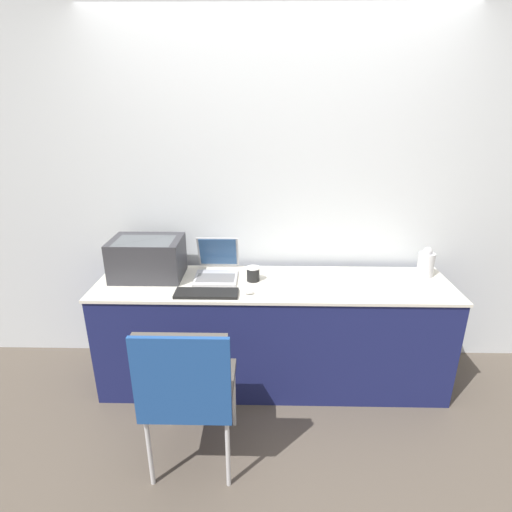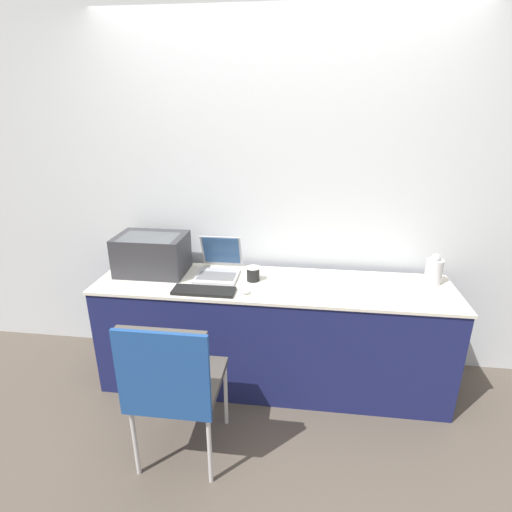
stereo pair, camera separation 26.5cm
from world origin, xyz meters
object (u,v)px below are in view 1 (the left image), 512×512
object	(u,v)px
printer	(147,257)
laptop_left	(217,268)
coffee_cup	(253,274)
external_keyboard	(206,293)
mouse	(249,292)
chair	(187,384)
metal_pitcher	(426,263)

from	to	relation	value
printer	laptop_left	world-z (taller)	printer
coffee_cup	laptop_left	bearing A→B (deg)	163.57
external_keyboard	printer	bearing A→B (deg)	147.71
laptop_left	coffee_cup	world-z (taller)	laptop_left
laptop_left	mouse	xyz separation A→B (m)	(0.24, -0.29, -0.04)
coffee_cup	mouse	xyz separation A→B (m)	(-0.02, -0.21, -0.03)
printer	mouse	world-z (taller)	printer
chair	coffee_cup	bearing A→B (deg)	69.54
external_keyboard	mouse	xyz separation A→B (m)	(0.27, 0.01, 0.01)
coffee_cup	mouse	bearing A→B (deg)	-95.43
printer	external_keyboard	xyz separation A→B (m)	(0.44, -0.28, -0.14)
laptop_left	coffee_cup	size ratio (longest dim) A/B	3.62
coffee_cup	metal_pitcher	xyz separation A→B (m)	(1.20, 0.11, 0.04)
mouse	laptop_left	bearing A→B (deg)	129.63
laptop_left	external_keyboard	xyz separation A→B (m)	(-0.03, -0.30, -0.05)
external_keyboard	metal_pitcher	bearing A→B (deg)	12.62
metal_pitcher	chair	xyz separation A→B (m)	(-1.51, -0.94, -0.30)
coffee_cup	printer	bearing A→B (deg)	175.71
external_keyboard	chair	bearing A→B (deg)	-92.11
printer	chair	xyz separation A→B (m)	(0.42, -0.89, -0.35)
laptop_left	metal_pitcher	bearing A→B (deg)	1.34
printer	chair	distance (m)	1.04
printer	laptop_left	xyz separation A→B (m)	(0.47, 0.02, -0.09)
laptop_left	chair	size ratio (longest dim) A/B	0.38
external_keyboard	mouse	bearing A→B (deg)	2.91
metal_pitcher	printer	bearing A→B (deg)	-178.37
chair	printer	bearing A→B (deg)	115.17
metal_pitcher	coffee_cup	bearing A→B (deg)	-174.78
chair	external_keyboard	bearing A→B (deg)	87.89
external_keyboard	coffee_cup	world-z (taller)	coffee_cup
mouse	external_keyboard	bearing A→B (deg)	-177.09
chair	metal_pitcher	bearing A→B (deg)	32.00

